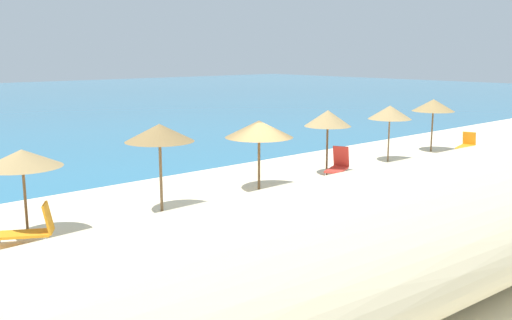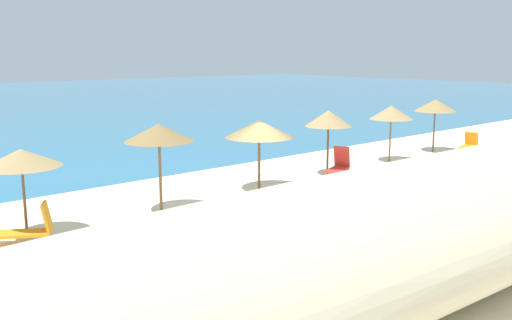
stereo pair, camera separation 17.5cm
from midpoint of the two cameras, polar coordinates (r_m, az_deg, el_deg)
ground_plane at (r=19.27m, az=0.71°, el=-4.15°), size 160.00×160.00×0.00m
dune_ridge at (r=14.88m, az=22.23°, el=-4.10°), size 44.47×6.70×2.69m
beach_umbrella_1 at (r=16.25m, az=-22.75°, el=0.14°), size 2.09×2.09×2.44m
beach_umbrella_2 at (r=17.69m, az=-9.96°, el=2.69°), size 2.15×2.15×2.81m
beach_umbrella_3 at (r=20.35m, az=0.06°, el=3.13°), size 2.46×2.46×2.56m
beach_umbrella_4 at (r=23.13m, az=7.01°, el=4.17°), size 1.90×1.90×2.67m
beach_umbrella_5 at (r=26.56m, az=13.13°, el=4.68°), size 1.96×1.96×2.59m
beach_umbrella_6 at (r=29.91m, az=17.25°, el=5.27°), size 2.10×2.10×2.65m
lounge_chair_0 at (r=23.29m, az=8.05°, el=-0.48°), size 1.52×1.14×1.18m
lounge_chair_1 at (r=30.43m, az=20.24°, el=1.47°), size 1.64×1.01×0.99m
lounge_chair_2 at (r=16.05m, az=-22.05°, el=-6.45°), size 1.62×1.30×1.10m
beach_ball at (r=21.08m, az=6.96°, el=-2.45°), size 0.34×0.34×0.34m
cooler_box at (r=20.45m, az=11.62°, el=-2.93°), size 0.36×0.57×0.39m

